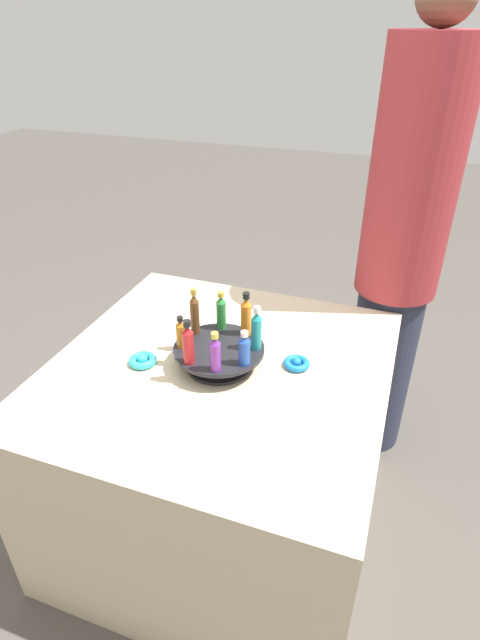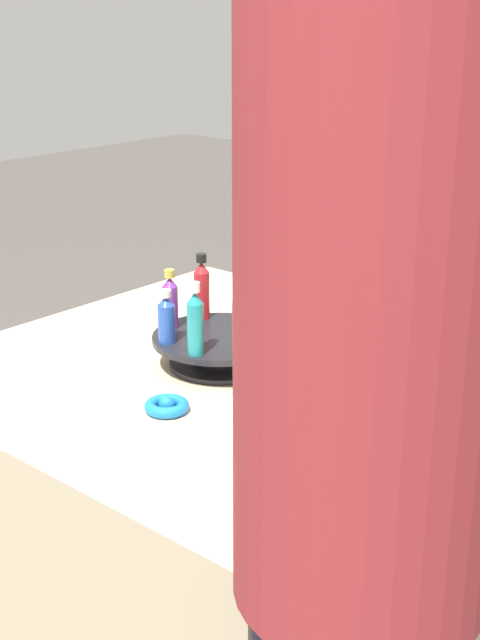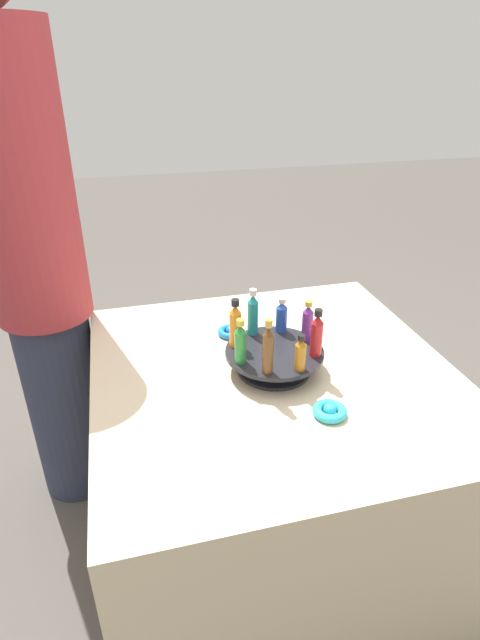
% 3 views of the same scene
% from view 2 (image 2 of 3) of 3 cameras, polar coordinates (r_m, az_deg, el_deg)
% --- Properties ---
extents(party_table, '(1.00, 1.00, 0.71)m').
position_cam_2_polar(party_table, '(1.95, -1.17, -12.53)').
color(party_table, beige).
rests_on(party_table, ground_plane).
extents(display_stand, '(0.27, 0.27, 0.06)m').
position_cam_2_polar(display_stand, '(1.77, -1.25, -1.75)').
color(display_stand, black).
rests_on(display_stand, party_table).
extents(bottle_green, '(0.03, 0.03, 0.13)m').
position_cam_2_polar(bottle_green, '(1.70, 2.11, 0.35)').
color(bottle_green, '#288438').
rests_on(bottle_green, display_stand).
extents(bottle_brown, '(0.03, 0.03, 0.15)m').
position_cam_2_polar(bottle_brown, '(1.78, 2.07, 1.62)').
color(bottle_brown, brown).
rests_on(bottle_brown, display_stand).
extents(bottle_amber, '(0.03, 0.03, 0.10)m').
position_cam_2_polar(bottle_amber, '(1.84, 0.17, 1.52)').
color(bottle_amber, '#AD6B19').
rests_on(bottle_amber, display_stand).
extents(bottle_red, '(0.03, 0.03, 0.14)m').
position_cam_2_polar(bottle_red, '(1.84, -2.46, 2.02)').
color(bottle_red, '#B21E23').
rests_on(bottle_red, display_stand).
extents(bottle_purple, '(0.03, 0.03, 0.12)m').
position_cam_2_polar(bottle_purple, '(1.79, -4.49, 1.21)').
color(bottle_purple, '#702D93').
rests_on(bottle_purple, display_stand).
extents(bottle_blue, '(0.03, 0.03, 0.11)m').
position_cam_2_polar(bottle_blue, '(1.71, -4.74, 0.10)').
color(bottle_blue, '#234CAD').
rests_on(bottle_blue, display_stand).
extents(bottle_teal, '(0.03, 0.03, 0.14)m').
position_cam_2_polar(bottle_teal, '(1.65, -2.89, -0.10)').
color(bottle_teal, teal).
rests_on(bottle_teal, display_stand).
extents(bottle_orange, '(0.03, 0.03, 0.14)m').
position_cam_2_polar(bottle_orange, '(1.64, 0.06, -0.09)').
color(bottle_orange, orange).
rests_on(bottle_orange, display_stand).
extents(ribbon_bow_teal, '(0.08, 0.08, 0.03)m').
position_cam_2_polar(ribbon_bow_teal, '(1.98, 1.52, -0.20)').
color(ribbon_bow_teal, '#2DB7CC').
rests_on(ribbon_bow_teal, party_table).
extents(ribbon_bow_blue, '(0.08, 0.08, 0.03)m').
position_cam_2_polar(ribbon_bow_blue, '(1.59, -4.71, -5.49)').
color(ribbon_bow_blue, blue).
rests_on(ribbon_bow_blue, party_table).
extents(person_figure, '(0.30, 0.30, 1.75)m').
position_cam_2_polar(person_figure, '(1.03, 7.96, -9.84)').
color(person_figure, '#282D42').
rests_on(person_figure, ground_plane).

